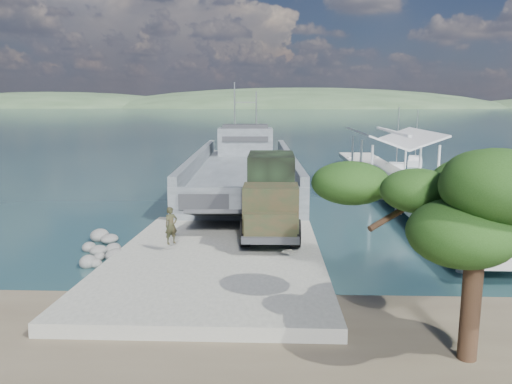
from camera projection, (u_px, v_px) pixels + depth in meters
name	position (u px, v px, depth m)	size (l,w,h in m)	color
ground	(221.00, 256.00, 25.44)	(1400.00, 1400.00, 0.00)	#1D3945
boat_ramp	(218.00, 257.00, 24.42)	(10.00, 18.00, 0.50)	gray
shoreline_rocks	(104.00, 252.00, 26.16)	(3.20, 5.60, 0.90)	#535350
distant_headlands	(316.00, 108.00, 574.07)	(1000.00, 240.00, 48.00)	#31482D
pier	(393.00, 173.00, 43.13)	(6.40, 44.00, 6.10)	beige
landing_craft	(244.00, 175.00, 47.00)	(10.35, 36.19, 10.66)	#474D53
military_truck	(271.00, 194.00, 28.11)	(3.05, 9.15, 4.23)	black
soldier	(171.00, 233.00, 24.36)	(0.67, 0.44, 1.84)	#1E301A
sailboat_near	(396.00, 170.00, 54.27)	(3.27, 6.30, 7.37)	silver
sailboat_far	(415.00, 162.00, 61.67)	(3.13, 5.93, 6.93)	silver
overhang_tree	(457.00, 199.00, 14.10)	(6.95, 6.40, 6.31)	#2F1F12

